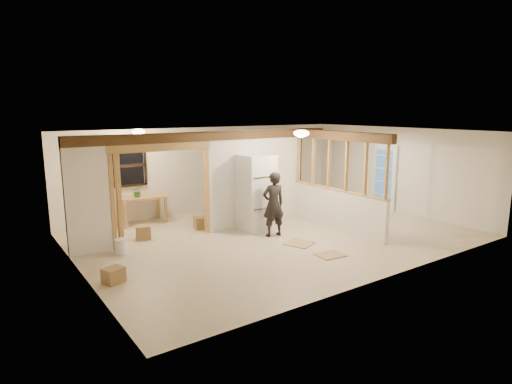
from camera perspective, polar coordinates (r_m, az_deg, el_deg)
floor at (r=10.47m, az=2.75°, el=-5.81°), size 9.00×6.50×0.01m
ceiling at (r=10.04m, az=2.88°, el=8.01°), size 9.00×6.50×0.01m
wall_back at (r=12.88m, az=-6.03°, el=3.03°), size 9.00×0.01×2.50m
wall_front at (r=7.91m, az=17.31°, el=-2.45°), size 9.00×0.01×2.50m
wall_left at (r=8.30m, az=-22.68°, el=-2.19°), size 0.01×6.50×2.50m
wall_right at (r=13.38m, az=18.32°, el=2.83°), size 0.01×6.50×2.50m
partition_left_stub at (r=9.54m, az=-21.59°, el=-0.48°), size 0.90×0.12×2.50m
partition_center at (r=11.26m, az=-0.09°, el=1.94°), size 2.80×0.12×2.50m
doorway_frame at (r=10.06m, az=-12.38°, el=-0.27°), size 2.46×0.14×2.20m
header_beam_back at (r=10.50m, az=-5.54°, el=7.45°), size 7.00×0.18×0.22m
header_beam_right at (r=10.81m, az=10.99°, el=7.40°), size 0.18×3.30×0.22m
pony_wall at (r=11.08m, az=10.63°, el=-2.34°), size 0.12×3.20×1.00m
stud_partition at (r=10.88m, az=10.85°, el=3.61°), size 0.14×3.20×1.32m
window_back at (r=11.75m, az=-17.06°, el=3.32°), size 1.12×0.10×1.10m
french_door at (r=13.59m, az=16.71°, el=1.98°), size 0.12×0.86×2.00m
ceiling_dome_main at (r=9.84m, az=6.07°, el=7.78°), size 0.36×0.36×0.16m
ceiling_dome_util at (r=10.88m, az=-15.41°, el=7.76°), size 0.32×0.32×0.14m
hanging_bulb at (r=10.43m, az=-11.43°, el=6.16°), size 0.07×0.07×0.07m
refrigerator at (r=10.79m, az=0.02°, el=-0.05°), size 0.78×0.76×1.91m
woman at (r=10.24m, az=2.34°, el=-1.64°), size 0.62×0.45×1.57m
work_table at (r=11.81m, az=-14.84°, el=-2.33°), size 1.27×0.78×0.75m
potted_plant at (r=11.60m, az=-15.53°, el=0.08°), size 0.35×0.33×0.31m
shop_vac at (r=10.56m, az=-21.49°, el=-4.88°), size 0.53×0.53×0.54m
bookshelf at (r=14.19m, az=4.01°, el=2.92°), size 1.03×0.34×2.06m
bucket at (r=9.57m, az=-17.60°, el=-6.93°), size 0.33×0.33×0.32m
box_util_a at (r=11.09m, az=-7.31°, el=-4.09°), size 0.41×0.37×0.30m
box_util_b at (r=10.52m, az=-14.80°, el=-5.18°), size 0.42×0.42×0.31m
box_front at (r=8.09m, az=-18.46°, el=-10.49°), size 0.42×0.38×0.28m
floor_panel_near at (r=9.87m, az=5.81°, el=-6.83°), size 0.74×0.74×0.02m
floor_panel_far at (r=9.21m, az=9.88°, el=-8.27°), size 0.61×0.51×0.02m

